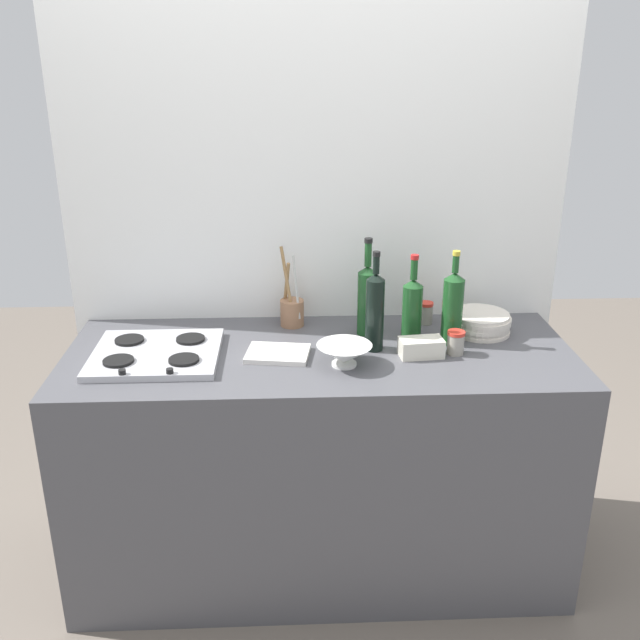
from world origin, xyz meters
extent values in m
plane|color=#6B6056|center=(0.00, 0.00, 0.00)|extent=(6.00, 6.00, 0.00)
cube|color=#4C4C51|center=(0.00, 0.00, 0.45)|extent=(1.80, 0.70, 0.90)
cube|color=white|center=(0.00, 0.38, 1.06)|extent=(1.90, 0.06, 2.12)
cube|color=#B2B2B7|center=(-0.57, -0.02, 0.91)|extent=(0.43, 0.40, 0.02)
cylinder|color=black|center=(-0.68, -0.11, 0.93)|extent=(0.10, 0.10, 0.01)
cylinder|color=black|center=(-0.46, -0.11, 0.93)|extent=(0.10, 0.10, 0.01)
cylinder|color=black|center=(-0.68, 0.07, 0.93)|extent=(0.10, 0.10, 0.01)
cylinder|color=black|center=(-0.46, 0.07, 0.93)|extent=(0.10, 0.10, 0.01)
cylinder|color=black|center=(-0.65, -0.21, 0.93)|extent=(0.02, 0.02, 0.02)
cylinder|color=black|center=(-0.49, -0.21, 0.93)|extent=(0.02, 0.02, 0.02)
cylinder|color=silver|center=(0.61, 0.15, 0.91)|extent=(0.22, 0.22, 0.01)
cylinder|color=silver|center=(0.61, 0.15, 0.92)|extent=(0.22, 0.22, 0.01)
cylinder|color=silver|center=(0.61, 0.15, 0.93)|extent=(0.22, 0.22, 0.01)
cylinder|color=silver|center=(0.61, 0.15, 0.95)|extent=(0.22, 0.22, 0.01)
cylinder|color=silver|center=(0.61, 0.15, 0.96)|extent=(0.22, 0.22, 0.01)
cylinder|color=silver|center=(0.61, 0.15, 0.97)|extent=(0.22, 0.22, 0.01)
cylinder|color=black|center=(0.19, 0.01, 1.03)|extent=(0.07, 0.07, 0.26)
cone|color=black|center=(0.19, 0.01, 1.17)|extent=(0.07, 0.07, 0.02)
cylinder|color=black|center=(0.19, 0.01, 1.21)|extent=(0.02, 0.02, 0.06)
cylinder|color=black|center=(0.19, 0.01, 1.25)|extent=(0.03, 0.03, 0.02)
cylinder|color=#19471E|center=(0.18, 0.16, 1.02)|extent=(0.07, 0.07, 0.24)
cone|color=#19471E|center=(0.18, 0.16, 1.15)|extent=(0.07, 0.07, 0.03)
cylinder|color=#19471E|center=(0.18, 0.16, 1.21)|extent=(0.03, 0.03, 0.09)
cylinder|color=black|center=(0.18, 0.16, 1.26)|extent=(0.03, 0.03, 0.02)
cylinder|color=#19471E|center=(0.34, 0.10, 1.00)|extent=(0.07, 0.07, 0.21)
cone|color=#19471E|center=(0.34, 0.10, 1.12)|extent=(0.07, 0.07, 0.03)
cylinder|color=#19471E|center=(0.34, 0.10, 1.17)|extent=(0.03, 0.03, 0.07)
cylinder|color=#B21E1E|center=(0.34, 0.10, 1.21)|extent=(0.03, 0.03, 0.02)
cylinder|color=#19471E|center=(0.48, 0.06, 1.02)|extent=(0.08, 0.08, 0.24)
cone|color=#19471E|center=(0.48, 0.06, 1.15)|extent=(0.08, 0.08, 0.03)
cylinder|color=#19471E|center=(0.48, 0.06, 1.20)|extent=(0.02, 0.02, 0.06)
cylinder|color=gold|center=(0.48, 0.06, 1.24)|extent=(0.03, 0.03, 0.02)
cylinder|color=white|center=(0.08, -0.12, 0.91)|extent=(0.08, 0.08, 0.01)
cone|color=white|center=(0.08, -0.12, 0.94)|extent=(0.19, 0.19, 0.07)
cube|color=silver|center=(0.35, -0.05, 0.93)|extent=(0.16, 0.10, 0.06)
cylinder|color=#996B4C|center=(-0.10, 0.26, 0.95)|extent=(0.09, 0.09, 0.10)
cylinder|color=#B7B7B2|center=(-0.08, 0.24, 1.06)|extent=(0.03, 0.04, 0.24)
cylinder|color=#997247|center=(-0.12, 0.27, 1.05)|extent=(0.03, 0.05, 0.21)
cylinder|color=#997247|center=(-0.11, 0.25, 1.08)|extent=(0.05, 0.06, 0.27)
cylinder|color=#9E998C|center=(0.42, 0.25, 0.94)|extent=(0.05, 0.05, 0.07)
cylinder|color=red|center=(0.42, 0.25, 0.98)|extent=(0.06, 0.06, 0.01)
cylinder|color=#9E998C|center=(0.47, -0.04, 0.94)|extent=(0.06, 0.06, 0.07)
cylinder|color=red|center=(0.47, -0.04, 0.98)|extent=(0.06, 0.06, 0.01)
cube|color=silver|center=(-0.15, -0.03, 0.91)|extent=(0.24, 0.19, 0.02)
camera|label=1|loc=(-0.10, -2.30, 1.91)|focal=39.81mm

